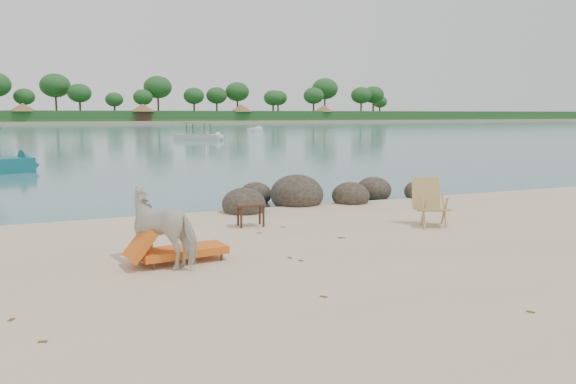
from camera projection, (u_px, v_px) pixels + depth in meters
name	position (u px, v px, depth m)	size (l,w,h in m)	color
water	(79.00, 129.00, 90.59)	(400.00, 400.00, 0.00)	#326564
far_shore	(67.00, 122.00, 163.72)	(420.00, 90.00, 1.40)	tan
far_scenery	(70.00, 111.00, 132.86)	(420.00, 18.00, 9.50)	#1E4C1E
boulders	(315.00, 196.00, 15.03)	(6.35, 2.81, 1.04)	#2E261E
cow	(165.00, 228.00, 8.80)	(0.64, 1.42, 1.20)	silver
side_table	(251.00, 217.00, 11.78)	(0.59, 0.38, 0.48)	#332014
lounge_chair	(183.00, 248.00, 8.95)	(1.71, 0.60, 0.51)	orange
deck_chair	(434.00, 204.00, 11.76)	(0.64, 0.71, 1.01)	tan
boat_mid	(198.00, 125.00, 52.30)	(5.39, 1.21, 2.64)	beige
boat_far	(255.00, 129.00, 78.96)	(4.83, 1.09, 0.56)	silver
dead_leaves	(305.00, 266.00, 8.85)	(8.79, 7.06, 0.00)	brown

